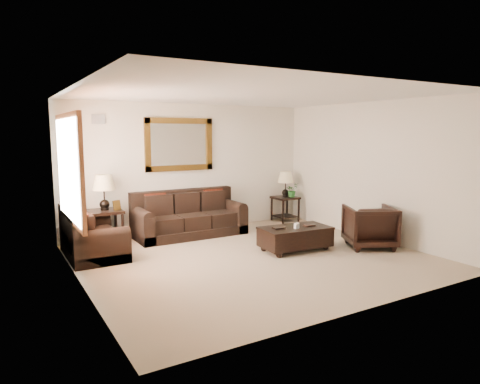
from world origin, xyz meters
TOP-DOWN VIEW (x-y plane):
  - room at (0.00, 0.00)m, footprint 5.51×5.01m
  - window at (-2.70, 0.90)m, footprint 0.07×1.96m
  - mirror at (-0.28, 2.47)m, footprint 1.50×0.06m
  - air_vent at (-1.90, 2.48)m, footprint 0.25×0.02m
  - sofa at (-0.28, 2.06)m, footprint 2.23×0.96m
  - loveseat at (-2.34, 1.48)m, footprint 0.88×1.48m
  - end_table_left at (-1.93, 2.16)m, footprint 0.60×0.60m
  - end_table_right at (2.29, 2.19)m, footprint 0.54×0.54m
  - coffee_table at (0.90, 0.01)m, footprint 1.30×0.77m
  - armchair at (2.20, -0.52)m, footprint 1.10×1.08m
  - potted_plant at (2.40, 2.09)m, footprint 0.36×0.39m

SIDE VIEW (x-z plane):
  - coffee_table at x=0.90m, z-range 0.00..0.53m
  - loveseat at x=-2.34m, z-range -0.11..0.72m
  - sofa at x=-0.28m, z-range -0.13..0.79m
  - armchair at x=2.20m, z-range 0.00..0.85m
  - potted_plant at x=2.40m, z-range 0.59..0.84m
  - end_table_right at x=2.29m, z-range 0.18..1.36m
  - end_table_left at x=-1.93m, z-range 0.20..1.52m
  - room at x=0.00m, z-range 0.00..2.71m
  - window at x=-2.70m, z-range 0.72..2.38m
  - mirror at x=-0.28m, z-range 1.30..2.40m
  - air_vent at x=-1.90m, z-range 2.26..2.44m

